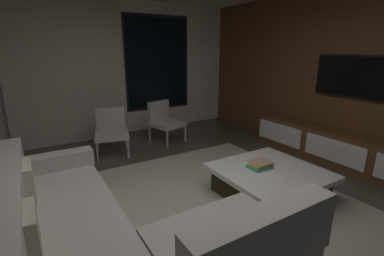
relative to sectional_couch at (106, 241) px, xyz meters
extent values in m
plane|color=#473D33|center=(0.88, 0.17, -0.29)|extent=(9.20, 9.20, 0.00)
cube|color=silver|center=(0.88, 3.83, 1.06)|extent=(6.60, 0.12, 2.70)
cube|color=black|center=(2.18, 3.77, 1.16)|extent=(1.52, 0.02, 2.02)
cube|color=black|center=(2.18, 3.75, 1.16)|extent=(1.40, 0.03, 1.90)
cube|color=#BCB5A3|center=(0.33, 3.65, 1.01)|extent=(2.10, 0.12, 2.60)
cube|color=brown|center=(3.94, 0.17, 1.06)|extent=(0.12, 7.80, 2.70)
cube|color=#ADA391|center=(1.23, 0.07, -0.28)|extent=(3.20, 3.80, 0.01)
cube|color=gray|center=(-0.24, 0.23, -0.20)|extent=(0.90, 2.50, 0.18)
cube|color=#B2ADA3|center=(-0.24, 0.23, 0.01)|extent=(0.86, 2.42, 0.24)
cube|color=#B2ADA3|center=(-0.59, 0.23, 0.33)|extent=(0.20, 2.50, 0.40)
cube|color=#B2ADA3|center=(-0.24, 1.38, 0.22)|extent=(0.90, 0.20, 0.18)
cube|color=#B2ADA3|center=(0.74, -0.57, 0.01)|extent=(1.07, 0.86, 0.24)
cube|color=#B2ADA3|center=(0.74, -0.92, 0.33)|extent=(1.10, 0.20, 0.40)
cube|color=beige|center=(-0.47, 0.78, 0.29)|extent=(0.10, 0.36, 0.36)
cube|color=#B2A893|center=(-0.47, -0.07, 0.29)|extent=(0.10, 0.36, 0.36)
cube|color=black|center=(1.98, 0.17, -0.14)|extent=(1.00, 1.00, 0.30)
cube|color=white|center=(1.98, 0.17, 0.04)|extent=(1.16, 1.16, 0.06)
cube|color=teal|center=(1.91, 0.28, 0.09)|extent=(0.27, 0.19, 0.03)
cube|color=gold|center=(1.93, 0.27, 0.12)|extent=(0.27, 0.14, 0.03)
cube|color=tan|center=(1.93, 0.28, 0.14)|extent=(0.24, 0.21, 0.02)
cylinder|color=#B2ADA0|center=(2.17, 2.53, -0.11)|extent=(0.04, 0.04, 0.36)
cylinder|color=#B2ADA0|center=(1.71, 2.39, -0.11)|extent=(0.04, 0.04, 0.36)
cylinder|color=#B2ADA0|center=(2.02, 3.00, -0.11)|extent=(0.04, 0.04, 0.36)
cylinder|color=#B2ADA0|center=(1.56, 2.86, -0.11)|extent=(0.04, 0.04, 0.36)
cube|color=#B2ADA3|center=(1.86, 2.70, 0.07)|extent=(0.68, 0.69, 0.08)
cube|color=#B2ADA3|center=(1.79, 2.92, 0.30)|extent=(0.49, 0.22, 0.38)
cylinder|color=#B2ADA0|center=(0.93, 2.26, -0.11)|extent=(0.04, 0.04, 0.36)
cylinder|color=#B2ADA0|center=(0.46, 2.38, -0.11)|extent=(0.04, 0.04, 0.36)
cylinder|color=#B2ADA0|center=(1.05, 2.74, -0.11)|extent=(0.04, 0.04, 0.36)
cylinder|color=#B2ADA0|center=(0.58, 2.86, -0.11)|extent=(0.04, 0.04, 0.36)
cube|color=#B2ADA3|center=(0.76, 2.56, 0.07)|extent=(0.66, 0.68, 0.08)
cube|color=#B2ADA3|center=(0.82, 2.79, 0.30)|extent=(0.49, 0.20, 0.38)
cube|color=brown|center=(3.66, 0.27, -0.03)|extent=(0.44, 3.10, 0.52)
cube|color=white|center=(3.43, 0.27, 0.00)|extent=(0.02, 0.93, 0.33)
cube|color=white|center=(3.43, 1.32, 0.00)|extent=(0.02, 0.93, 0.33)
cube|color=#A3CB53|center=(3.61, -0.32, -0.19)|extent=(0.03, 0.04, 0.15)
cube|color=black|center=(3.83, 0.42, 1.06)|extent=(0.04, 1.08, 0.63)
cube|color=black|center=(3.83, 0.42, 1.06)|extent=(0.05, 1.04, 0.59)
camera|label=1|loc=(-0.36, -1.89, 1.44)|focal=25.50mm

